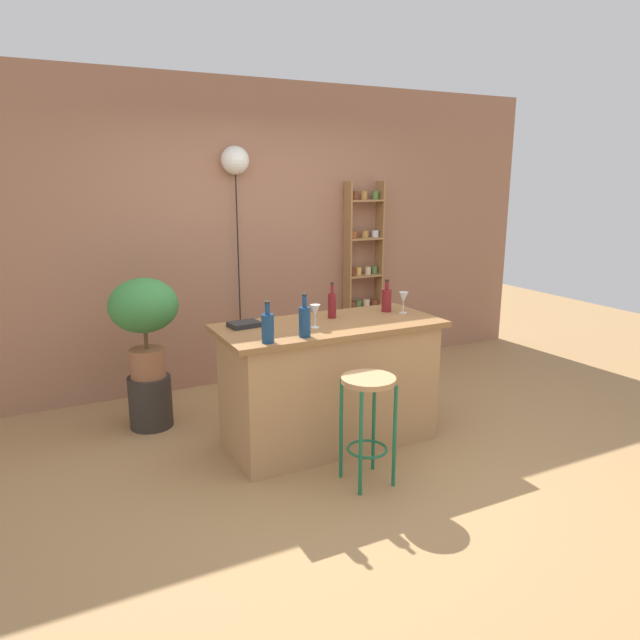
# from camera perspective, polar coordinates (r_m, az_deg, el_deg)

# --- Properties ---
(ground) EXTENTS (12.00, 12.00, 0.00)m
(ground) POSITION_cam_1_polar(r_m,az_deg,el_deg) (4.28, 2.80, -13.15)
(ground) COLOR #A37A4C
(back_wall) EXTENTS (6.40, 0.10, 2.80)m
(back_wall) POSITION_cam_1_polar(r_m,az_deg,el_deg) (5.62, -6.99, 8.18)
(back_wall) COLOR #9E6B51
(back_wall) RESTS_ON ground
(kitchen_counter) EXTENTS (1.62, 0.73, 0.91)m
(kitchen_counter) POSITION_cam_1_polar(r_m,az_deg,el_deg) (4.34, 0.91, -6.12)
(kitchen_counter) COLOR tan
(kitchen_counter) RESTS_ON ground
(bar_stool) EXTENTS (0.35, 0.35, 0.72)m
(bar_stool) POSITION_cam_1_polar(r_m,az_deg,el_deg) (3.75, 4.70, -8.22)
(bar_stool) COLOR #196642
(bar_stool) RESTS_ON ground
(spice_shelf) EXTENTS (0.40, 0.15, 1.90)m
(spice_shelf) POSITION_cam_1_polar(r_m,az_deg,el_deg) (6.06, 4.23, 4.24)
(spice_shelf) COLOR #9E7042
(spice_shelf) RESTS_ON ground
(plant_stool) EXTENTS (0.33, 0.33, 0.41)m
(plant_stool) POSITION_cam_1_polar(r_m,az_deg,el_deg) (4.86, -16.17, -7.63)
(plant_stool) COLOR #2D2823
(plant_stool) RESTS_ON ground
(potted_plant) EXTENTS (0.52, 0.47, 0.78)m
(potted_plant) POSITION_cam_1_polar(r_m,az_deg,el_deg) (4.66, -16.75, 0.61)
(potted_plant) COLOR #935B3D
(potted_plant) RESTS_ON plant_stool
(bottle_spirits_clear) EXTENTS (0.08, 0.08, 0.27)m
(bottle_spirits_clear) POSITION_cam_1_polar(r_m,az_deg,el_deg) (3.70, -5.11, -0.71)
(bottle_spirits_clear) COLOR navy
(bottle_spirits_clear) RESTS_ON kitchen_counter
(bottle_vinegar) EXTENTS (0.08, 0.08, 0.25)m
(bottle_vinegar) POSITION_cam_1_polar(r_m,az_deg,el_deg) (4.58, 6.50, 1.98)
(bottle_vinegar) COLOR maroon
(bottle_vinegar) RESTS_ON kitchen_counter
(bottle_soda_blue) EXTENTS (0.08, 0.08, 0.29)m
(bottle_soda_blue) POSITION_cam_1_polar(r_m,az_deg,el_deg) (3.82, -1.50, -0.07)
(bottle_soda_blue) COLOR navy
(bottle_soda_blue) RESTS_ON kitchen_counter
(bottle_olive_oil) EXTENTS (0.06, 0.06, 0.27)m
(bottle_olive_oil) POSITION_cam_1_polar(r_m,az_deg,el_deg) (4.34, 1.18, 1.50)
(bottle_olive_oil) COLOR maroon
(bottle_olive_oil) RESTS_ON kitchen_counter
(wine_glass_left) EXTENTS (0.07, 0.07, 0.16)m
(wine_glass_left) POSITION_cam_1_polar(r_m,az_deg,el_deg) (4.05, -0.49, 0.86)
(wine_glass_left) COLOR silver
(wine_glass_left) RESTS_ON kitchen_counter
(wine_glass_center) EXTENTS (0.07, 0.07, 0.16)m
(wine_glass_center) POSITION_cam_1_polar(r_m,az_deg,el_deg) (4.54, 8.12, 2.13)
(wine_glass_center) COLOR silver
(wine_glass_center) RESTS_ON kitchen_counter
(cookbook) EXTENTS (0.23, 0.17, 0.03)m
(cookbook) POSITION_cam_1_polar(r_m,az_deg,el_deg) (4.13, -7.37, -0.42)
(cookbook) COLOR black
(cookbook) RESTS_ON kitchen_counter
(pendant_globe_light) EXTENTS (0.25, 0.25, 2.21)m
(pendant_globe_light) POSITION_cam_1_polar(r_m,az_deg,el_deg) (5.44, -8.26, 14.94)
(pendant_globe_light) COLOR black
(pendant_globe_light) RESTS_ON ground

